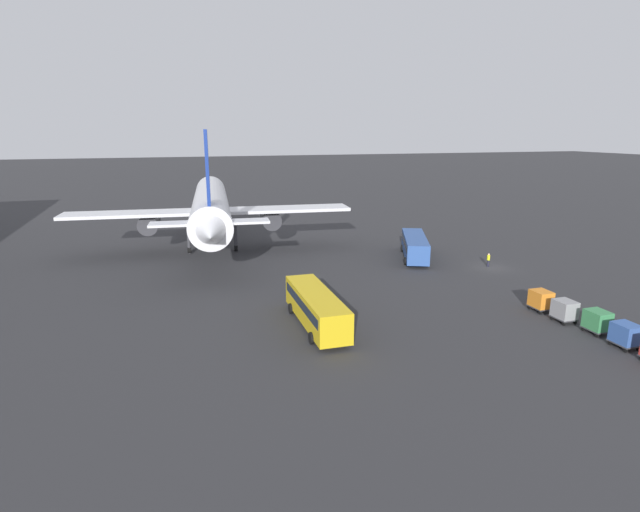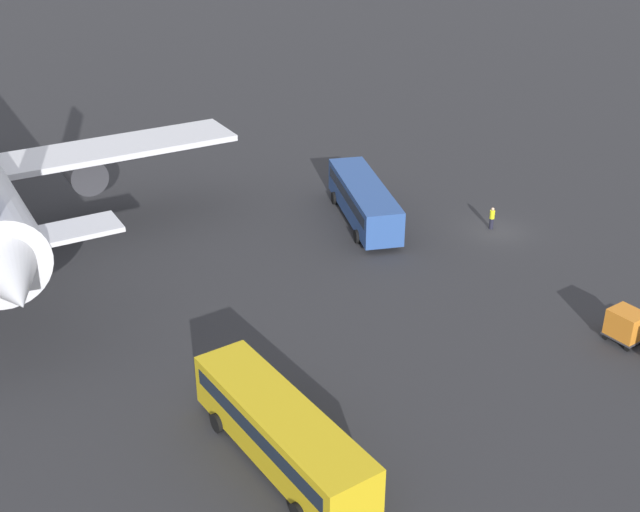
# 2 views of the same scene
# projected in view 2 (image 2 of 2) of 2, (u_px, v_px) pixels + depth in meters

# --- Properties ---
(ground_plane) EXTENTS (600.00, 600.00, 0.00)m
(ground_plane) POSITION_uv_depth(u_px,v_px,m) (496.00, 231.00, 61.19)
(ground_plane) COLOR #2D2D30
(shuttle_bus_near) EXTENTS (12.20, 7.38, 3.07)m
(shuttle_bus_near) POSITION_uv_depth(u_px,v_px,m) (364.00, 199.00, 62.04)
(shuttle_bus_near) COLOR #2D5199
(shuttle_bus_near) RESTS_ON ground
(shuttle_bus_far) EXTENTS (11.98, 3.39, 3.13)m
(shuttle_bus_far) POSITION_uv_depth(u_px,v_px,m) (281.00, 429.00, 37.33)
(shuttle_bus_far) COLOR gold
(shuttle_bus_far) RESTS_ON ground
(worker_person) EXTENTS (0.38, 0.38, 1.74)m
(worker_person) POSITION_uv_depth(u_px,v_px,m) (492.00, 218.00, 61.13)
(worker_person) COLOR #1E1E2D
(worker_person) RESTS_ON ground
(cargo_cart_orange) EXTENTS (2.00, 1.68, 2.06)m
(cargo_cart_orange) POSITION_uv_depth(u_px,v_px,m) (626.00, 324.00, 46.87)
(cargo_cart_orange) COLOR #38383D
(cargo_cart_orange) RESTS_ON ground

